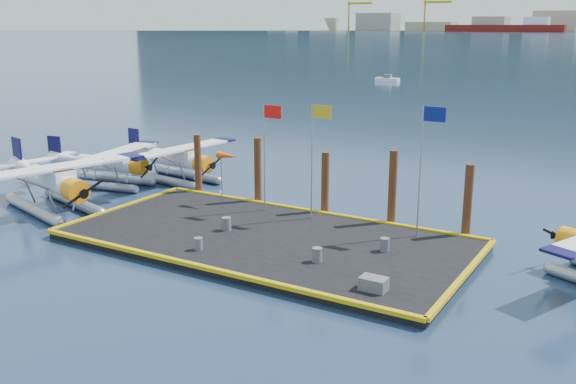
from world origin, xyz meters
name	(u,v)px	position (x,y,z in m)	size (l,w,h in m)	color
ground	(266,243)	(0.00, 0.00, 0.00)	(4000.00, 4000.00, 0.00)	#172546
dock	(266,240)	(0.00, 0.00, 0.20)	(20.00, 10.00, 0.40)	black
dock_bumpers	(266,234)	(0.00, 0.00, 0.49)	(20.25, 10.25, 0.18)	#C3A10B
seaplane_a	(55,185)	(-13.48, -1.57, 1.64)	(9.81, 10.54, 3.76)	#969AA4
seaplane_b	(110,166)	(-15.27, 4.50, 1.39)	(8.24, 9.01, 3.19)	#969AA4
seaplane_c	(179,162)	(-12.08, 7.80, 1.44)	(8.50, 9.38, 3.32)	#969AA4
drum_0	(226,224)	(-2.24, -0.26, 0.74)	(0.48, 0.48, 0.68)	#56565B
drum_1	(317,255)	(3.88, -1.86, 0.72)	(0.46, 0.46, 0.65)	#56565B
drum_3	(198,244)	(-1.65, -3.32, 0.70)	(0.42, 0.42, 0.59)	#56565B
drum_4	(385,245)	(5.94, 0.96, 0.72)	(0.45, 0.45, 0.64)	#56565B
crate	(374,284)	(7.30, -3.49, 0.67)	(1.07, 0.71, 0.54)	#56565B
flagpole_red	(267,141)	(-2.29, 3.80, 4.40)	(1.14, 0.08, 6.00)	#93949B
flagpole_yellow	(315,144)	(0.70, 3.80, 4.51)	(1.14, 0.08, 6.20)	#93949B
flagpole_blue	(425,152)	(6.70, 3.80, 4.69)	(1.14, 0.08, 6.50)	#93949B
windsock	(228,157)	(-5.03, 3.80, 3.23)	(1.40, 0.44, 3.12)	#93949B
piling_0	(198,166)	(-8.50, 5.40, 2.00)	(0.44, 0.44, 4.00)	#432313
piling_1	(258,173)	(-4.00, 5.40, 2.10)	(0.44, 0.44, 4.20)	#432313
piling_2	(325,185)	(0.50, 5.40, 1.90)	(0.44, 0.44, 3.80)	#432313
piling_3	(392,190)	(4.50, 5.40, 2.15)	(0.44, 0.44, 4.30)	#432313
piling_4	(468,203)	(8.50, 5.40, 2.00)	(0.44, 0.44, 4.00)	#432313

